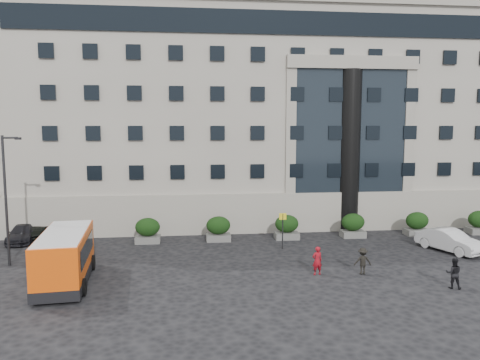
# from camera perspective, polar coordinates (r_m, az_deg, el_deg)

# --- Properties ---
(ground) EXTENTS (120.00, 120.00, 0.00)m
(ground) POSITION_cam_1_polar(r_m,az_deg,el_deg) (27.75, -4.07, -11.36)
(ground) COLOR black
(ground) RESTS_ON ground
(civic_building) EXTENTS (44.00, 24.00, 18.00)m
(civic_building) POSITION_cam_1_polar(r_m,az_deg,el_deg) (48.88, 1.84, 7.18)
(civic_building) COLOR gray
(civic_building) RESTS_ON ground
(entrance_column) EXTENTS (1.80, 1.80, 13.00)m
(entrance_column) POSITION_cam_1_polar(r_m,az_deg,el_deg) (38.97, 13.13, 3.45)
(entrance_column) COLOR black
(entrance_column) RESTS_ON ground
(hedge_a) EXTENTS (1.80, 1.26, 1.84)m
(hedge_a) POSITION_cam_1_polar(r_m,az_deg,el_deg) (35.14, -11.19, -6.03)
(hedge_a) COLOR #545351
(hedge_a) RESTS_ON ground
(hedge_b) EXTENTS (1.80, 1.26, 1.84)m
(hedge_b) POSITION_cam_1_polar(r_m,az_deg,el_deg) (35.09, -2.65, -5.93)
(hedge_b) COLOR #545351
(hedge_b) RESTS_ON ground
(hedge_c) EXTENTS (1.80, 1.26, 1.84)m
(hedge_c) POSITION_cam_1_polar(r_m,az_deg,el_deg) (35.80, 5.72, -5.70)
(hedge_c) COLOR #545351
(hedge_c) RESTS_ON ground
(hedge_d) EXTENTS (1.80, 1.26, 1.84)m
(hedge_d) POSITION_cam_1_polar(r_m,az_deg,el_deg) (37.23, 13.61, -5.37)
(hedge_d) COLOR #545351
(hedge_d) RESTS_ON ground
(hedge_e) EXTENTS (1.80, 1.26, 1.84)m
(hedge_e) POSITION_cam_1_polar(r_m,az_deg,el_deg) (39.30, 20.77, -4.99)
(hedge_e) COLOR #545351
(hedge_e) RESTS_ON ground
(hedge_f) EXTENTS (1.80, 1.26, 1.84)m
(hedge_f) POSITION_cam_1_polar(r_m,az_deg,el_deg) (41.92, 27.13, -4.58)
(hedge_f) COLOR #545351
(hedge_f) RESTS_ON ground
(street_lamp) EXTENTS (1.16, 0.18, 8.00)m
(street_lamp) POSITION_cam_1_polar(r_m,az_deg,el_deg) (31.61, -26.57, -1.70)
(street_lamp) COLOR #262628
(street_lamp) RESTS_ON ground
(bus_stop_sign) EXTENTS (0.50, 0.08, 2.52)m
(bus_stop_sign) POSITION_cam_1_polar(r_m,az_deg,el_deg) (32.77, 5.23, -5.42)
(bus_stop_sign) COLOR #262628
(bus_stop_sign) RESTS_ON ground
(minibus) EXTENTS (3.05, 6.98, 2.84)m
(minibus) POSITION_cam_1_polar(r_m,az_deg,el_deg) (27.39, -20.57, -8.60)
(minibus) COLOR #E94E0A
(minibus) RESTS_ON ground
(red_truck) EXTENTS (3.00, 5.87, 3.08)m
(red_truck) POSITION_cam_1_polar(r_m,az_deg,el_deg) (48.25, -26.38, -2.36)
(red_truck) COLOR maroon
(red_truck) RESTS_ON ground
(parked_car_c) EXTENTS (2.12, 4.36, 1.22)m
(parked_car_c) POSITION_cam_1_polar(r_m,az_deg,el_deg) (38.45, -24.99, -5.92)
(parked_car_c) COLOR black
(parked_car_c) RESTS_ON ground
(parked_car_d) EXTENTS (3.25, 5.60, 1.47)m
(parked_car_d) POSITION_cam_1_polar(r_m,az_deg,el_deg) (39.88, -23.56, -5.23)
(parked_car_d) COLOR black
(parked_car_d) RESTS_ON ground
(white_taxi) EXTENTS (3.28, 4.89, 1.53)m
(white_taxi) POSITION_cam_1_polar(r_m,az_deg,el_deg) (35.26, 24.16, -6.73)
(white_taxi) COLOR silver
(white_taxi) RESTS_ON ground
(pedestrian_a) EXTENTS (0.67, 0.50, 1.66)m
(pedestrian_a) POSITION_cam_1_polar(r_m,az_deg,el_deg) (27.69, 9.39, -9.68)
(pedestrian_a) COLOR maroon
(pedestrian_a) RESTS_ON ground
(pedestrian_b) EXTENTS (0.98, 0.88, 1.65)m
(pedestrian_b) POSITION_cam_1_polar(r_m,az_deg,el_deg) (27.59, 24.60, -10.29)
(pedestrian_b) COLOR black
(pedestrian_b) RESTS_ON ground
(pedestrian_c) EXTENTS (1.04, 0.64, 1.56)m
(pedestrian_c) POSITION_cam_1_polar(r_m,az_deg,el_deg) (28.33, 14.72, -9.54)
(pedestrian_c) COLOR black
(pedestrian_c) RESTS_ON ground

